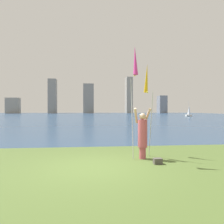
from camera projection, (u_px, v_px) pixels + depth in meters
ground at (88, 117)px, 57.58m from camera, size 120.00×138.00×0.12m
person at (143, 134)px, 8.10m from camera, size 0.67×0.50×1.84m
kite_flag_left at (135, 64)px, 7.69m from camera, size 0.16×0.94×3.97m
kite_flag_right at (147, 80)px, 8.86m from camera, size 0.16×1.07×3.57m
bag at (158, 161)px, 7.30m from camera, size 0.27×0.21×0.19m
sailboat_2 at (189, 112)px, 58.46m from camera, size 1.78×1.06×3.87m
skyline_tower_0 at (13, 106)px, 106.40m from camera, size 6.25×3.63×7.43m
skyline_tower_1 at (52, 96)px, 108.76m from camera, size 3.83×4.77×16.61m
skyline_tower_2 at (88, 99)px, 114.31m from camera, size 5.19×7.78×14.74m
skyline_tower_3 at (129, 95)px, 114.86m from camera, size 3.11×5.90×18.30m
skyline_tower_4 at (162, 104)px, 116.37m from camera, size 3.95×5.67×8.99m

